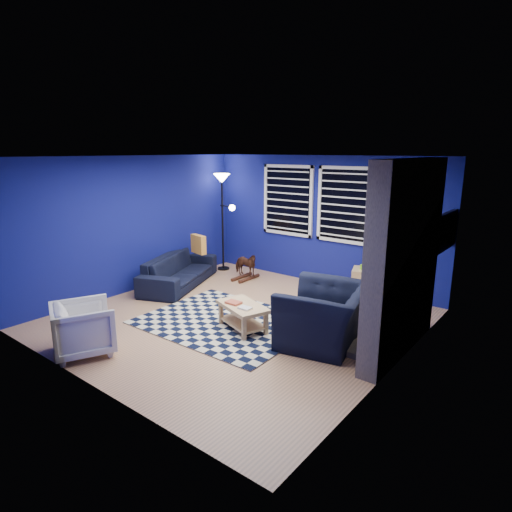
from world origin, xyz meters
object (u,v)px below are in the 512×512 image
at_px(armchair_bent, 83,328).
at_px(floor_lamp, 223,192).
at_px(coffee_table, 242,311).
at_px(armchair_big, 324,315).
at_px(tv, 445,231).
at_px(cabinet, 371,284).
at_px(sofa, 179,271).
at_px(rocking_horse, 245,264).

bearing_deg(armchair_bent, floor_lamp, -47.89).
relative_size(armchair_bent, coffee_table, 0.80).
relative_size(armchair_big, floor_lamp, 0.59).
height_order(tv, cabinet, tv).
distance_m(coffee_table, floor_lamp, 3.63).
bearing_deg(armchair_big, armchair_bent, -59.11).
distance_m(cabinet, floor_lamp, 3.68).
relative_size(armchair_bent, floor_lamp, 0.36).
xyz_separation_m(tv, floor_lamp, (-4.57, 0.02, 0.33)).
bearing_deg(armchair_bent, tv, -103.95).
xyz_separation_m(cabinet, floor_lamp, (-3.39, -0.15, 1.44)).
bearing_deg(sofa, tv, -95.61).
bearing_deg(sofa, cabinet, -87.52).
distance_m(sofa, armchair_bent, 2.99).
bearing_deg(sofa, rocking_horse, -57.35).
distance_m(armchair_bent, rocking_horse, 3.86).
xyz_separation_m(rocking_horse, floor_lamp, (-0.85, 0.28, 1.41)).
bearing_deg(tv, rocking_horse, -175.97).
height_order(rocking_horse, cabinet, cabinet).
bearing_deg(armchair_bent, coffee_table, -97.20).
height_order(armchair_big, armchair_bent, armchair_big).
bearing_deg(sofa, armchair_bent, -178.74).
bearing_deg(armchair_bent, rocking_horse, -58.74).
bearing_deg(rocking_horse, sofa, 142.03).
bearing_deg(armchair_big, sofa, -111.35).
distance_m(rocking_horse, cabinet, 2.57).
distance_m(sofa, cabinet, 3.64).
xyz_separation_m(armchair_bent, cabinet, (2.10, 4.27, -0.06)).
bearing_deg(coffee_table, armchair_bent, -121.96).
xyz_separation_m(rocking_horse, cabinet, (2.53, 0.44, -0.03)).
bearing_deg(floor_lamp, cabinet, 2.59).
relative_size(cabinet, floor_lamp, 0.37).
distance_m(armchair_big, rocking_horse, 3.20).
relative_size(tv, coffee_table, 1.07).
relative_size(sofa, coffee_table, 2.18).
xyz_separation_m(armchair_bent, coffee_table, (1.15, 1.85, -0.06)).
bearing_deg(armchair_big, coffee_table, -85.60).
relative_size(sofa, armchair_big, 1.65).
distance_m(armchair_bent, coffee_table, 2.18).
distance_m(armchair_bent, floor_lamp, 4.53).
relative_size(sofa, armchair_bent, 2.72).
relative_size(sofa, floor_lamp, 0.97).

